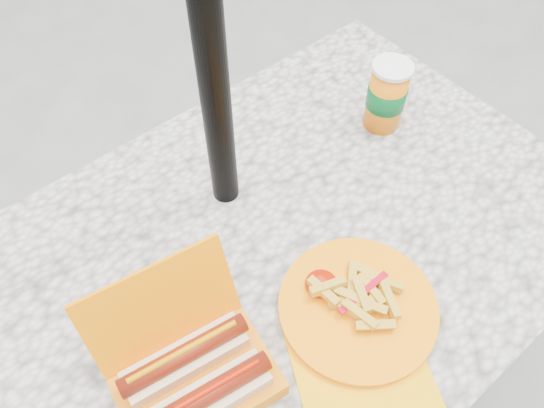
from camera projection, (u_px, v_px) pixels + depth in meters
ground at (276, 381)px, 1.56m from camera, size 60.00×60.00×0.00m
picnic_table at (278, 275)px, 1.05m from camera, size 1.20×0.80×0.75m
umbrella_pole at (209, 42)px, 0.75m from camera, size 0.05×0.05×2.20m
hotdog_box at (195, 377)px, 0.78m from camera, size 0.26×0.24×0.18m
fries_plate at (358, 311)px, 0.87m from camera, size 0.35×0.36×0.05m
soda_cup at (387, 96)px, 1.09m from camera, size 0.08×0.08×0.15m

